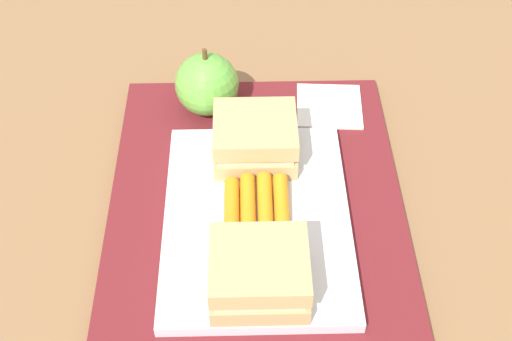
% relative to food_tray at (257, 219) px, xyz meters
% --- Properties ---
extents(ground_plane, '(2.40, 2.40, 0.00)m').
position_rel_food_tray_xyz_m(ground_plane, '(0.03, 0.00, -0.02)').
color(ground_plane, olive).
extents(lunchbag_mat, '(0.36, 0.28, 0.01)m').
position_rel_food_tray_xyz_m(lunchbag_mat, '(0.03, 0.00, -0.01)').
color(lunchbag_mat, maroon).
rests_on(lunchbag_mat, ground_plane).
extents(food_tray, '(0.23, 0.17, 0.01)m').
position_rel_food_tray_xyz_m(food_tray, '(0.00, 0.00, 0.00)').
color(food_tray, white).
rests_on(food_tray, lunchbag_mat).
extents(sandwich_half_left, '(0.07, 0.08, 0.04)m').
position_rel_food_tray_xyz_m(sandwich_half_left, '(-0.08, 0.00, 0.03)').
color(sandwich_half_left, tan).
rests_on(sandwich_half_left, food_tray).
extents(sandwich_half_right, '(0.07, 0.08, 0.04)m').
position_rel_food_tray_xyz_m(sandwich_half_right, '(0.08, 0.00, 0.03)').
color(sandwich_half_right, tan).
rests_on(sandwich_half_right, food_tray).
extents(carrot_sticks_bundle, '(0.08, 0.06, 0.02)m').
position_rel_food_tray_xyz_m(carrot_sticks_bundle, '(-0.00, 0.00, 0.01)').
color(carrot_sticks_bundle, orange).
rests_on(carrot_sticks_bundle, food_tray).
extents(apple, '(0.07, 0.07, 0.08)m').
position_rel_food_tray_xyz_m(apple, '(0.16, 0.05, 0.03)').
color(apple, '#66B742').
rests_on(apple, lunchbag_mat).
extents(paper_napkin, '(0.07, 0.07, 0.00)m').
position_rel_food_tray_xyz_m(paper_napkin, '(0.16, -0.08, -0.00)').
color(paper_napkin, white).
rests_on(paper_napkin, lunchbag_mat).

